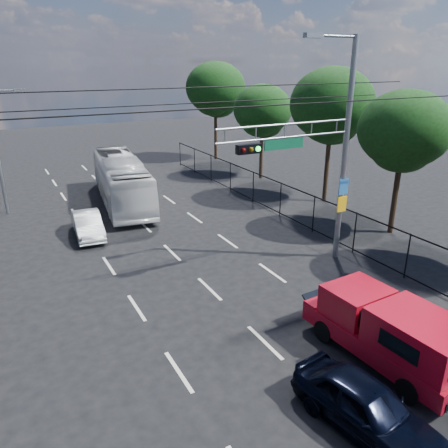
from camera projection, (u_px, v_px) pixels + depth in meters
ground at (354, 428)px, 10.77m from camera, size 120.00×120.00×0.00m
lane_markings at (157, 238)px, 22.32m from camera, size 6.12×38.00×0.01m
signal_mast at (324, 146)px, 17.87m from camera, size 6.43×0.39×9.50m
utility_wires at (197, 99)px, 15.53m from camera, size 22.00×5.04×0.74m
fence_right at (300, 207)px, 23.82m from camera, size 0.06×34.03×2.00m
tree_right_b at (403, 136)px, 21.42m from camera, size 4.50×4.50×7.31m
tree_right_c at (332, 110)px, 26.40m from camera, size 5.10×5.10×8.29m
tree_right_d at (262, 114)px, 32.31m from camera, size 4.32×4.32×7.02m
tree_right_e at (216, 92)px, 38.62m from camera, size 5.28×5.28×8.58m
red_pickup at (388, 330)px, 12.88m from camera, size 2.21×5.45×1.99m
navy_hatchback at (366, 407)px, 10.55m from camera, size 2.09×4.09×1.33m
white_bus at (122, 180)px, 27.48m from camera, size 3.85×10.75×2.93m
white_van at (88, 225)px, 22.46m from camera, size 1.60×3.82×1.23m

